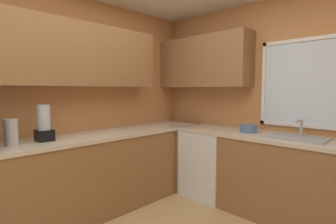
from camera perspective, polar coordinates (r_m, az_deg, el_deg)
room_shell at (r=2.34m, az=1.96°, el=12.22°), size 3.56×3.84×2.57m
counter_run_left at (r=3.08m, az=-19.06°, el=-13.46°), size 0.65×3.45×0.91m
counter_run_back at (r=3.16m, az=24.26°, el=-13.14°), size 2.65×0.65×0.91m
dishwasher at (r=3.56m, az=9.15°, el=-11.11°), size 0.60×0.60×0.86m
kettle at (r=2.71m, az=-31.39°, el=-3.88°), size 0.11×0.11×0.24m
sink_assembly at (r=3.02m, az=26.46°, el=-4.97°), size 0.59×0.40×0.19m
bowl at (r=3.21m, az=17.38°, el=-3.51°), size 0.20×0.20×0.09m
blender_appliance at (r=2.81m, az=-25.72°, el=-2.55°), size 0.15×0.15×0.36m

